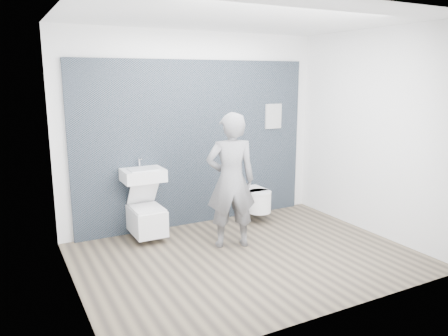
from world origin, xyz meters
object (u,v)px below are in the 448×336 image
washbasin (143,175)px  toilet_rounded (255,200)px  toilet_square (147,219)px  visitor (231,181)px

washbasin → toilet_rounded: bearing=-3.3°
toilet_square → toilet_rounded: size_ratio=1.19×
visitor → toilet_square: bearing=-22.6°
toilet_rounded → visitor: size_ratio=0.35×
washbasin → toilet_square: size_ratio=0.76×
toilet_rounded → visitor: 1.23m
toilet_square → toilet_rounded: (1.72, -0.01, 0.04)m
toilet_square → visitor: (0.89, -0.74, 0.58)m
toilet_square → toilet_rounded: 1.72m
toilet_square → toilet_rounded: bearing=-0.3°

